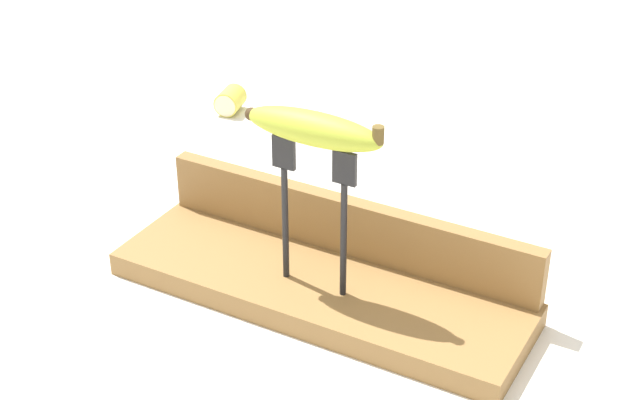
% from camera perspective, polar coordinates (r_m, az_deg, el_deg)
% --- Properties ---
extents(ground_plane, '(3.00, 3.00, 0.00)m').
position_cam_1_polar(ground_plane, '(1.08, 0.00, -5.85)').
color(ground_plane, silver).
extents(wooden_board, '(0.47, 0.15, 0.03)m').
position_cam_1_polar(wooden_board, '(1.08, 0.00, -5.26)').
color(wooden_board, olive).
rests_on(wooden_board, ground).
extents(board_backstop, '(0.46, 0.02, 0.07)m').
position_cam_1_polar(board_backstop, '(1.10, 1.64, -1.51)').
color(board_backstop, olive).
rests_on(board_backstop, wooden_board).
extents(fork_stand_center, '(0.10, 0.01, 0.17)m').
position_cam_1_polar(fork_stand_center, '(1.00, -0.36, -0.17)').
color(fork_stand_center, black).
rests_on(fork_stand_center, wooden_board).
extents(banana_raised_center, '(0.16, 0.04, 0.04)m').
position_cam_1_polar(banana_raised_center, '(0.96, -0.38, 4.25)').
color(banana_raised_center, '#B2C138').
rests_on(banana_raised_center, fork_stand_center).
extents(banana_chunk_near, '(0.05, 0.05, 0.04)m').
position_cam_1_polar(banana_chunk_near, '(1.52, -5.34, 5.87)').
color(banana_chunk_near, '#DBD147').
rests_on(banana_chunk_near, ground).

